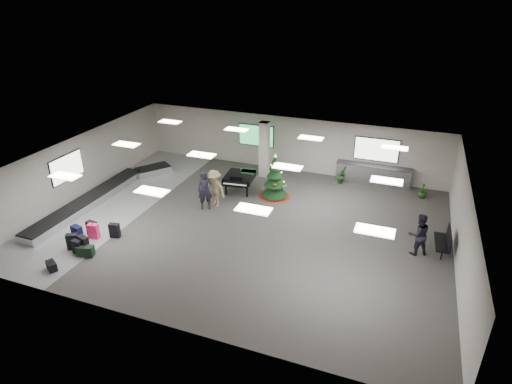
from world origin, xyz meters
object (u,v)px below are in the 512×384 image
at_px(christmas_tree, 275,182).
at_px(bench, 445,240).
at_px(service_counter, 373,175).
at_px(grand_piano, 239,178).
at_px(potted_plant_left, 341,176).
at_px(baggage_carousel, 103,194).
at_px(potted_plant_right, 423,190).
at_px(pink_suitcase, 94,231).
at_px(traveler_bench, 419,234).
at_px(traveler_b, 214,188).
at_px(traveler_a, 205,190).

bearing_deg(christmas_tree, bench, -17.06).
bearing_deg(christmas_tree, service_counter, 36.68).
bearing_deg(grand_piano, potted_plant_left, 23.68).
xyz_separation_m(baggage_carousel, potted_plant_right, (15.49, 5.88, 0.19)).
xyz_separation_m(service_counter, christmas_tree, (-4.58, -3.41, 0.26)).
bearing_deg(christmas_tree, baggage_carousel, -158.10).
xyz_separation_m(pink_suitcase, traveler_bench, (13.16, 3.67, 0.56)).
distance_m(grand_piano, bench, 10.42).
relative_size(bench, potted_plant_right, 1.97).
bearing_deg(christmas_tree, pink_suitcase, -132.27).
bearing_deg(baggage_carousel, grand_piano, 27.63).
bearing_deg(christmas_tree, potted_plant_left, 44.15).
distance_m(pink_suitcase, christmas_tree, 9.03).
height_order(service_counter, bench, service_counter).
bearing_deg(potted_plant_left, traveler_b, -137.53).
distance_m(christmas_tree, traveler_b, 3.21).
distance_m(service_counter, traveler_bench, 6.90).
height_order(christmas_tree, traveler_b, christmas_tree).
xyz_separation_m(pink_suitcase, christmas_tree, (6.07, 6.68, 0.46)).
distance_m(christmas_tree, traveler_a, 3.71).
bearing_deg(pink_suitcase, traveler_bench, 5.28).
bearing_deg(traveler_b, traveler_a, -114.15).
relative_size(traveler_b, potted_plant_right, 2.38).
height_order(baggage_carousel, traveler_b, traveler_b).
bearing_deg(traveler_a, pink_suitcase, -157.14).
bearing_deg(traveler_b, potted_plant_right, 38.28).
bearing_deg(traveler_b, bench, 10.38).
bearing_deg(traveler_bench, bench, 177.63).
distance_m(baggage_carousel, service_counter, 14.50).
distance_m(pink_suitcase, potted_plant_right, 16.19).
height_order(christmas_tree, potted_plant_left, christmas_tree).
relative_size(baggage_carousel, potted_plant_left, 11.26).
height_order(service_counter, potted_plant_left, service_counter).
relative_size(traveler_bench, potted_plant_left, 2.10).
distance_m(grand_piano, traveler_a, 2.58).
bearing_deg(traveler_bench, christmas_tree, -50.84).
bearing_deg(traveler_a, christmas_tree, 13.27).
distance_m(pink_suitcase, bench, 14.82).
relative_size(traveler_a, potted_plant_left, 2.29).
height_order(traveler_b, potted_plant_right, traveler_b).
bearing_deg(potted_plant_right, christmas_tree, -160.49).
height_order(grand_piano, potted_plant_right, grand_piano).
height_order(traveler_b, potted_plant_left, traveler_b).
relative_size(pink_suitcase, bench, 0.45).
bearing_deg(service_counter, bench, -58.87).
relative_size(traveler_a, traveler_b, 1.03).
bearing_deg(potted_plant_right, bench, -79.67).
relative_size(baggage_carousel, service_counter, 2.40).
distance_m(pink_suitcase, traveler_a, 5.39).
height_order(baggage_carousel, potted_plant_left, potted_plant_left).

